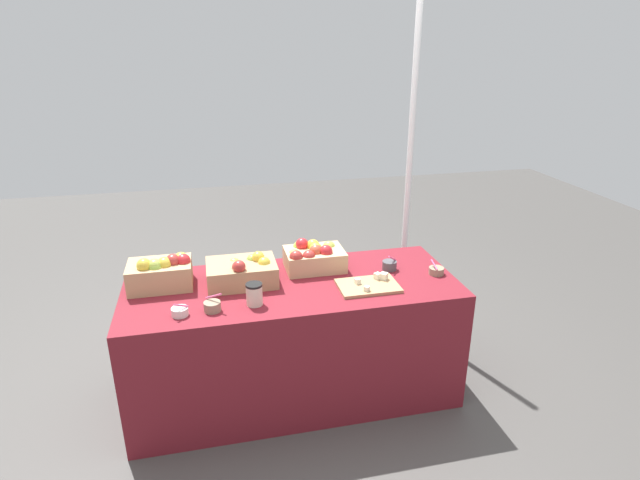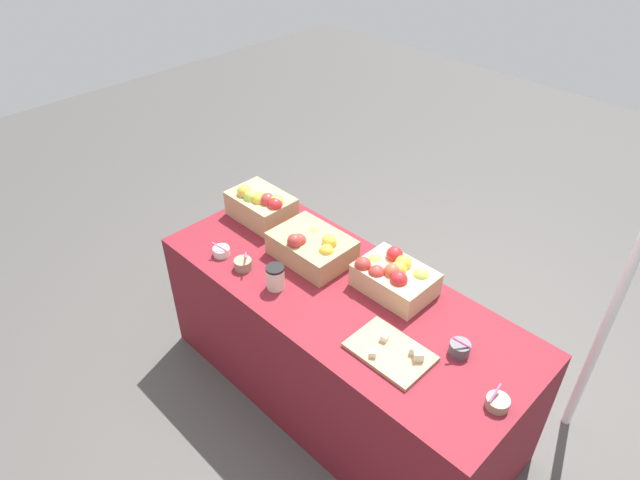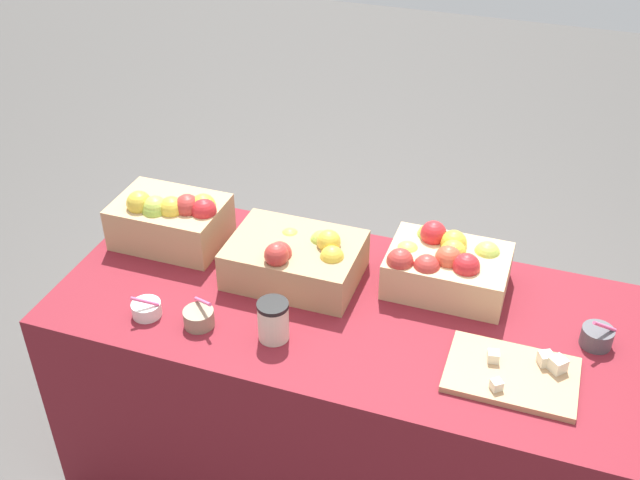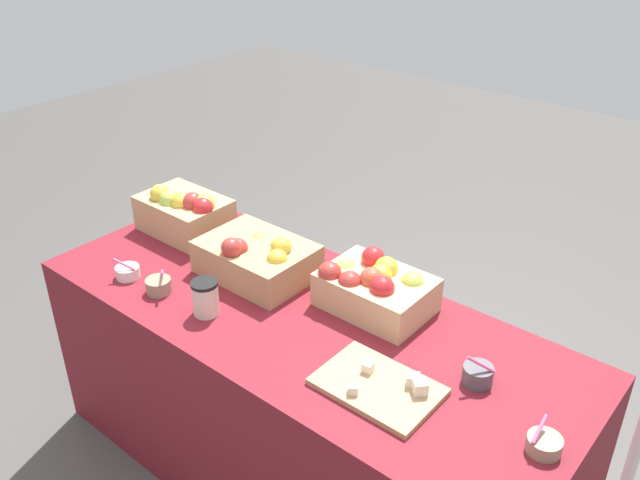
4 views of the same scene
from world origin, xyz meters
TOP-DOWN VIEW (x-y plane):
  - ground_plane at (0.00, 0.00)m, footprint 10.00×10.00m
  - table at (0.00, 0.00)m, footprint 1.90×0.76m
  - apple_crate_left at (-0.72, 0.12)m, footprint 0.35×0.24m
  - apple_crate_middle at (-0.27, 0.08)m, footprint 0.39×0.28m
  - apple_crate_right at (0.16, 0.18)m, footprint 0.35×0.25m
  - cutting_board_front at (0.41, -0.14)m, footprint 0.34×0.23m
  - sample_bowl_near at (-0.62, -0.23)m, footprint 0.09×0.09m
  - sample_bowl_mid at (0.86, -0.06)m, footprint 0.09×0.09m
  - sample_bowl_far at (-0.46, -0.22)m, footprint 0.10×0.09m
  - sample_bowl_extra at (0.61, 0.06)m, footprint 0.09×0.09m
  - coffee_cup at (-0.24, -0.20)m, footprint 0.09×0.09m

SIDE VIEW (x-z plane):
  - ground_plane at x=0.00m, z-range 0.00..0.00m
  - table at x=0.00m, z-range 0.00..0.74m
  - cutting_board_front at x=0.41m, z-range 0.72..0.78m
  - sample_bowl_mid at x=0.86m, z-range 0.72..0.80m
  - sample_bowl_near at x=-0.62m, z-range 0.72..0.80m
  - sample_bowl_far at x=-0.46m, z-range 0.72..0.82m
  - sample_bowl_extra at x=0.61m, z-range 0.71..0.82m
  - coffee_cup at x=-0.24m, z-range 0.74..0.86m
  - apple_crate_middle at x=-0.27m, z-range 0.72..0.90m
  - apple_crate_right at x=0.16m, z-range 0.73..0.91m
  - apple_crate_left at x=-0.72m, z-range 0.73..0.93m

